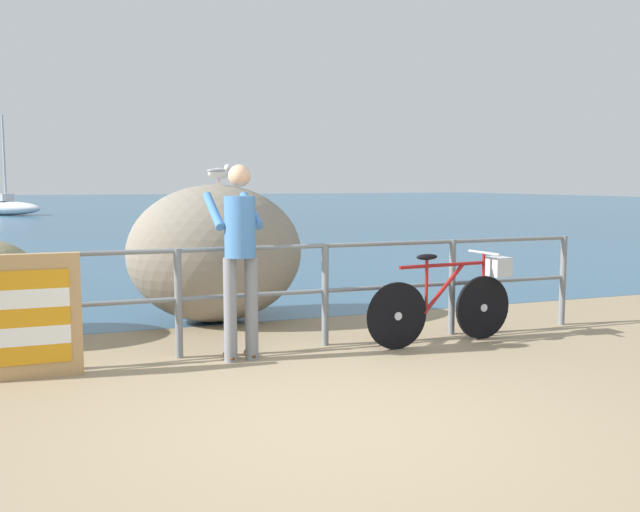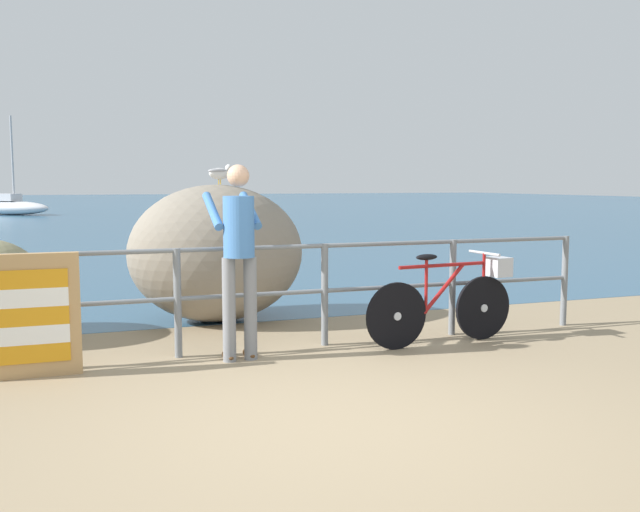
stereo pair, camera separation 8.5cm
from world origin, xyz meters
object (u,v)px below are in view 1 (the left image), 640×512
at_px(person_at_railing, 240,252).
at_px(breakwater_boulder_main, 215,253).
at_px(sailboat, 3,207).
at_px(seagull, 219,172).
at_px(bicycle, 454,297).
at_px(folded_deckchair_stack, 28,317).

xyz_separation_m(person_at_railing, breakwater_boulder_main, (0.16, 1.86, -0.19)).
distance_m(person_at_railing, breakwater_boulder_main, 1.88).
bearing_deg(sailboat, breakwater_boulder_main, -43.19).
bearing_deg(seagull, sailboat, 83.27).
xyz_separation_m(bicycle, person_at_railing, (-2.19, 0.06, 0.53)).
bearing_deg(folded_deckchair_stack, bicycle, -1.19).
distance_m(bicycle, breakwater_boulder_main, 2.82).
distance_m(person_at_railing, sailboat, 31.95).
bearing_deg(person_at_railing, breakwater_boulder_main, -7.60).
bearing_deg(breakwater_boulder_main, person_at_railing, -94.88).
height_order(person_at_railing, folded_deckchair_stack, person_at_railing).
relative_size(person_at_railing, breakwater_boulder_main, 0.87).
relative_size(bicycle, breakwater_boulder_main, 0.83).
distance_m(folded_deckchair_stack, seagull, 2.94).
bearing_deg(seagull, person_at_railing, -111.92).
height_order(breakwater_boulder_main, sailboat, sailboat).
relative_size(breakwater_boulder_main, seagull, 5.95).
relative_size(folded_deckchair_stack, breakwater_boulder_main, 0.51).
relative_size(person_at_railing, sailboat, 0.36).
height_order(bicycle, person_at_railing, person_at_railing).
bearing_deg(sailboat, seagull, -43.12).
bearing_deg(person_at_railing, sailboat, 5.20).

